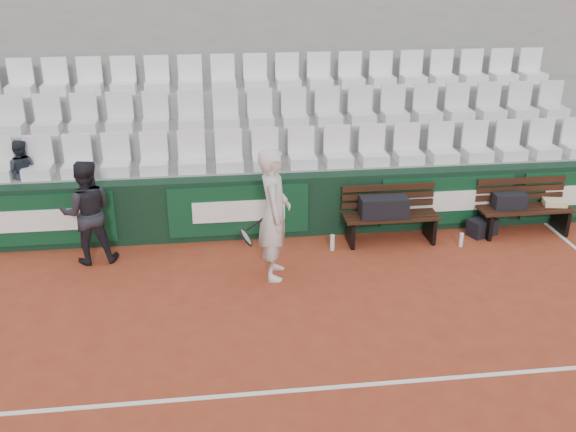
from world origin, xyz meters
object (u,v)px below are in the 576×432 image
at_px(bench_right, 523,220).
at_px(sports_bag_right, 510,201).
at_px(tennis_player, 274,214).
at_px(spectator_c, 17,145).
at_px(ball_kid, 87,212).
at_px(bench_left, 390,228).
at_px(sports_bag_ground, 482,227).
at_px(sports_bag_left, 384,207).
at_px(water_bottle_far, 461,240).
at_px(water_bottle_near, 332,243).

bearing_deg(bench_right, sports_bag_right, 172.80).
distance_m(tennis_player, spectator_c, 4.29).
xyz_separation_m(sports_bag_right, ball_kid, (-6.58, -0.18, 0.22)).
height_order(tennis_player, ball_kid, tennis_player).
bearing_deg(bench_right, spectator_c, 173.13).
xyz_separation_m(bench_left, ball_kid, (-4.60, -0.11, 0.56)).
distance_m(sports_bag_right, spectator_c, 7.83).
relative_size(sports_bag_ground, spectator_c, 0.43).
height_order(bench_left, tennis_player, tennis_player).
bearing_deg(sports_bag_ground, spectator_c, 172.61).
bearing_deg(bench_left, bench_right, 0.89).
distance_m(ball_kid, spectator_c, 1.75).
height_order(bench_right, sports_bag_left, sports_bag_left).
xyz_separation_m(sports_bag_right, spectator_c, (-7.72, 0.93, 0.95)).
bearing_deg(tennis_player, bench_left, 24.63).
distance_m(bench_right, ball_kid, 6.87).
bearing_deg(ball_kid, sports_bag_right, 174.15).
bearing_deg(sports_bag_ground, sports_bag_right, 2.65).
bearing_deg(spectator_c, sports_bag_right, 173.71).
bearing_deg(tennis_player, ball_kid, 163.65).
bearing_deg(bench_left, water_bottle_far, -16.96).
height_order(bench_right, tennis_player, tennis_player).
xyz_separation_m(bench_left, sports_bag_left, (-0.13, -0.03, 0.38)).
bearing_deg(water_bottle_near, bench_right, 4.16).
bearing_deg(water_bottle_far, bench_left, 163.04).
bearing_deg(tennis_player, sports_bag_ground, 15.03).
xyz_separation_m(bench_left, spectator_c, (-5.75, 1.00, 1.30)).
bearing_deg(sports_bag_right, ball_kid, -178.45).
height_order(tennis_player, spectator_c, spectator_c).
bearing_deg(tennis_player, sports_bag_left, 25.52).
height_order(water_bottle_near, tennis_player, tennis_player).
bearing_deg(water_bottle_far, ball_kid, 177.83).
bearing_deg(bench_left, sports_bag_left, -168.49).
height_order(water_bottle_far, tennis_player, tennis_player).
xyz_separation_m(bench_left, water_bottle_near, (-0.97, -0.20, -0.10)).
bearing_deg(bench_right, tennis_player, -167.52).
xyz_separation_m(bench_right, sports_bag_ground, (-0.68, 0.01, -0.09)).
bearing_deg(bench_right, water_bottle_near, -175.84).
xyz_separation_m(bench_left, sports_bag_right, (1.97, 0.07, 0.35)).
bearing_deg(spectator_c, sports_bag_left, 170.22).
height_order(sports_bag_ground, tennis_player, tennis_player).
relative_size(sports_bag_left, water_bottle_near, 2.93).
bearing_deg(ball_kid, water_bottle_near, 171.20).
bearing_deg(ball_kid, sports_bag_ground, 174.07).
bearing_deg(water_bottle_near, sports_bag_left, 11.56).
distance_m(sports_bag_right, water_bottle_far, 1.09).
distance_m(sports_bag_ground, ball_kid, 6.20).
distance_m(bench_right, spectator_c, 8.15).
relative_size(sports_bag_left, spectator_c, 0.71).
height_order(bench_right, ball_kid, ball_kid).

